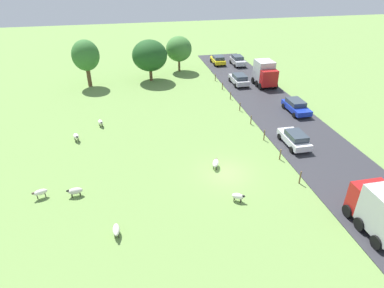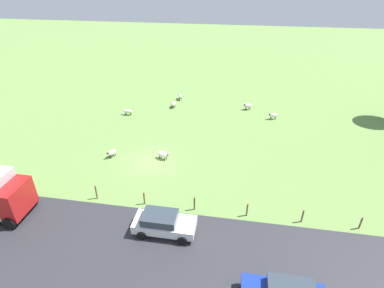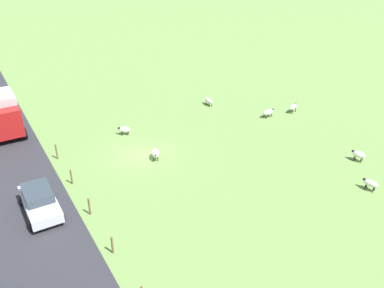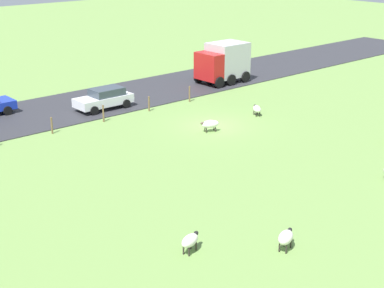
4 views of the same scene
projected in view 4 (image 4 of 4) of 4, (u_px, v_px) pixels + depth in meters
name	position (u px, v px, depth m)	size (l,w,h in m)	color
ground_plane	(214.00, 126.00, 38.43)	(160.00, 160.00, 0.00)	#6B8E47
road_strip	(126.00, 96.00, 45.73)	(8.00, 80.00, 0.06)	#2D2D33
sheep_0	(286.00, 237.00, 22.88)	(0.82, 1.11, 0.83)	silver
sheep_1	(257.00, 109.00, 40.50)	(1.08, 0.89, 0.74)	white
sheep_5	(190.00, 240.00, 22.70)	(0.73, 1.12, 0.77)	silver
sheep_6	(210.00, 124.00, 37.07)	(0.94, 1.31, 0.78)	white
fence_post_0	(190.00, 94.00, 43.95)	(0.12, 0.12, 1.24)	brown
fence_post_1	(149.00, 104.00, 41.55)	(0.12, 0.12, 1.11)	brown
fence_post_2	(103.00, 113.00, 39.11)	(0.12, 0.12, 1.19)	brown
fence_post_3	(52.00, 125.00, 36.70)	(0.12, 0.12, 1.10)	brown
truck_0	(223.00, 62.00, 49.35)	(2.89, 4.39, 3.42)	#B21919
car_4	(104.00, 98.00, 41.92)	(2.05, 4.27, 1.52)	silver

